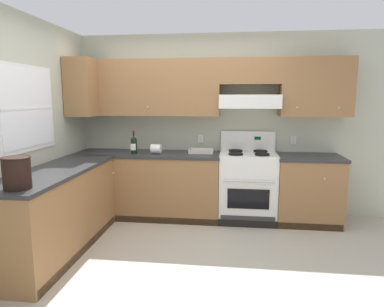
{
  "coord_description": "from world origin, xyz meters",
  "views": [
    {
      "loc": [
        0.64,
        -3.34,
        1.66
      ],
      "look_at": [
        0.14,
        0.7,
        1.0
      ],
      "focal_mm": 32.03,
      "sensor_mm": 36.0,
      "label": 1
    }
  ],
  "objects": [
    {
      "name": "counter_left_run",
      "position": [
        -1.24,
        -0.0,
        0.45
      ],
      "size": [
        0.63,
        1.91,
        0.91
      ],
      "color": "olive",
      "rests_on": "ground_plane"
    },
    {
      "name": "bowl",
      "position": [
        0.2,
        1.32,
        0.93
      ],
      "size": [
        0.33,
        0.22,
        0.06
      ],
      "color": "beige",
      "rests_on": "counter_back_run"
    },
    {
      "name": "counter_back_run",
      "position": [
        0.1,
        1.24,
        0.45
      ],
      "size": [
        3.6,
        0.65,
        0.91
      ],
      "color": "olive",
      "rests_on": "ground_plane"
    },
    {
      "name": "stove",
      "position": [
        0.84,
        1.25,
        0.48
      ],
      "size": [
        0.76,
        0.62,
        1.2
      ],
      "color": "white",
      "rests_on": "ground_plane"
    },
    {
      "name": "wall_left",
      "position": [
        -1.59,
        0.23,
        1.34
      ],
      "size": [
        0.47,
        4.0,
        2.55
      ],
      "color": "#B7BAA3",
      "rests_on": "ground_plane"
    },
    {
      "name": "paper_towel_roll",
      "position": [
        -0.41,
        1.19,
        0.97
      ],
      "size": [
        0.14,
        0.13,
        0.13
      ],
      "color": "white",
      "rests_on": "counter_back_run"
    },
    {
      "name": "wall_back",
      "position": [
        0.4,
        1.53,
        1.48
      ],
      "size": [
        4.68,
        0.57,
        2.55
      ],
      "color": "#B7BAA3",
      "rests_on": "ground_plane"
    },
    {
      "name": "ground_plane",
      "position": [
        0.0,
        0.0,
        0.0
      ],
      "size": [
        7.04,
        7.04,
        0.0
      ],
      "primitive_type": "plane",
      "color": "#B2AA99"
    },
    {
      "name": "wine_bottle",
      "position": [
        -0.71,
        1.15,
        1.04
      ],
      "size": [
        0.08,
        0.08,
        0.32
      ],
      "color": "black",
      "rests_on": "counter_back_run"
    },
    {
      "name": "bucket",
      "position": [
        -1.15,
        -0.76,
        1.05
      ],
      "size": [
        0.24,
        0.24,
        0.27
      ],
      "color": "black",
      "rests_on": "counter_left_run"
    }
  ]
}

